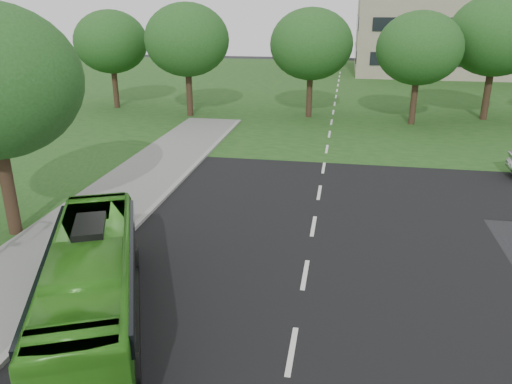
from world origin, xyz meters
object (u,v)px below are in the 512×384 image
tree_park_f (111,42)px  bus (93,285)px  tree_park_b (311,44)px  tree_park_c (419,48)px  tree_park_a (187,40)px  tree_park_d (496,36)px

tree_park_f → bus: 33.73m
tree_park_b → tree_park_c: (7.95, -1.30, -0.11)m
tree_park_b → bus: 30.10m
tree_park_a → tree_park_d: size_ratio=0.93×
tree_park_c → tree_park_d: 6.50m
tree_park_f → bus: (13.56, -30.58, -4.34)m
tree_park_d → tree_park_f: tree_park_d is taller
tree_park_f → bus: tree_park_f is taller
tree_park_a → tree_park_b: size_ratio=1.04×
tree_park_b → tree_park_d: size_ratio=0.89×
tree_park_f → tree_park_d: bearing=0.8°
tree_park_f → tree_park_a: bearing=-16.7°
tree_park_b → bus: (-3.57, -29.55, -4.42)m
tree_park_a → bus: (6.08, -28.34, -4.71)m
tree_park_b → bus: bearing=-96.9°
tree_park_d → tree_park_f: 30.93m
tree_park_c → tree_park_f: bearing=174.7°
tree_park_d → bus: (-17.36, -31.01, -5.12)m
tree_park_b → tree_park_d: (13.78, 1.45, 0.70)m
tree_park_a → tree_park_f: bearing=163.3°
tree_park_a → bus: bearing=-77.9°
tree_park_a → tree_park_d: bearing=6.5°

